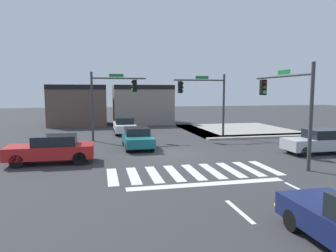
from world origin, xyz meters
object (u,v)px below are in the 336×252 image
object	(u,v)px
traffic_signal_southeast	(286,97)
car_white	(124,125)
traffic_signal_northeast	(204,95)
car_silver	(319,141)
car_teal	(137,138)
traffic_signal_northwest	(112,94)
car_red	(52,149)

from	to	relation	value
traffic_signal_southeast	car_white	world-z (taller)	traffic_signal_southeast
traffic_signal_northeast	car_white	size ratio (longest dim) A/B	1.12
traffic_signal_southeast	car_silver	world-z (taller)	traffic_signal_southeast
traffic_signal_southeast	car_silver	bearing A→B (deg)	-66.23
car_white	car_silver	size ratio (longest dim) A/B	1.14
traffic_signal_northeast	car_teal	size ratio (longest dim) A/B	1.21
car_white	car_silver	distance (m)	16.37
traffic_signal_northeast	car_white	distance (m)	8.17
traffic_signal_northwest	car_teal	world-z (taller)	traffic_signal_northwest
traffic_signal_southeast	traffic_signal_northwest	bearing A→B (deg)	43.37
car_silver	traffic_signal_northwest	bearing A→B (deg)	-32.86
traffic_signal_southeast	traffic_signal_northeast	distance (m)	9.18
car_white	car_red	distance (m)	12.19
car_white	car_red	bearing A→B (deg)	-22.84
car_silver	car_teal	bearing A→B (deg)	-22.38
traffic_signal_southeast	traffic_signal_northwest	xyz separation A→B (m)	(-8.94, 9.47, 0.07)
traffic_signal_northeast	car_silver	size ratio (longest dim) A/B	1.27
car_white	car_red	size ratio (longest dim) A/B	1.05
car_silver	car_red	world-z (taller)	car_red
traffic_signal_northwest	car_teal	size ratio (longest dim) A/B	1.23
traffic_signal_southeast	car_white	distance (m)	15.82
car_teal	car_red	distance (m)	6.24
car_silver	car_white	bearing A→B (deg)	-47.18
traffic_signal_southeast	car_red	distance (m)	12.97
traffic_signal_northeast	car_teal	world-z (taller)	traffic_signal_northeast
traffic_signal_northwest	car_white	xyz separation A→B (m)	(1.22, 4.03, -2.92)
traffic_signal_northwest	traffic_signal_southeast	bearing A→B (deg)	-46.63
traffic_signal_northeast	car_silver	world-z (taller)	traffic_signal_northeast
traffic_signal_northwest	car_white	bearing A→B (deg)	73.22
traffic_signal_southeast	car_white	bearing A→B (deg)	29.78
traffic_signal_southeast	traffic_signal_northeast	xyz separation A→B (m)	(-1.50, 9.06, 0.01)
traffic_signal_northwest	car_red	xyz separation A→B (m)	(-3.51, -7.20, -2.87)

